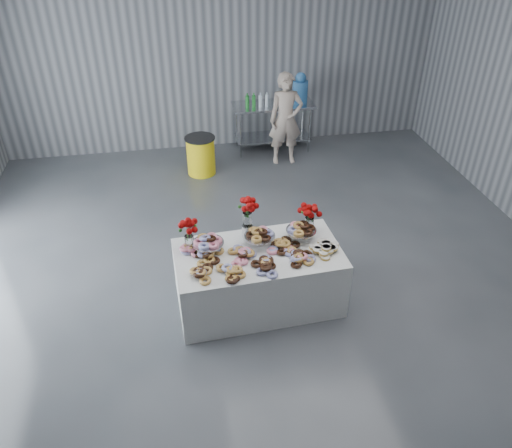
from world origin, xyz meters
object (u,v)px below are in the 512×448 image
(water_jug, at_px, (300,89))
(prep_table, at_px, (273,118))
(person, at_px, (286,119))
(trash_barrel, at_px, (201,155))
(display_table, at_px, (258,278))

(water_jug, bearing_deg, prep_table, 180.00)
(person, distance_m, trash_barrel, 1.63)
(prep_table, bearing_deg, trash_barrel, -152.79)
(display_table, height_order, person, person)
(water_jug, xyz_separation_m, person, (-0.39, -0.55, -0.33))
(prep_table, relative_size, person, 0.92)
(display_table, xyz_separation_m, water_jug, (1.56, 4.19, 0.77))
(person, height_order, trash_barrel, person)
(display_table, xyz_separation_m, prep_table, (1.06, 4.19, 0.24))
(display_table, height_order, water_jug, water_jug)
(prep_table, relative_size, trash_barrel, 2.22)
(person, relative_size, trash_barrel, 2.42)
(display_table, distance_m, trash_barrel, 3.47)
(water_jug, bearing_deg, person, -124.97)
(prep_table, height_order, person, person)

